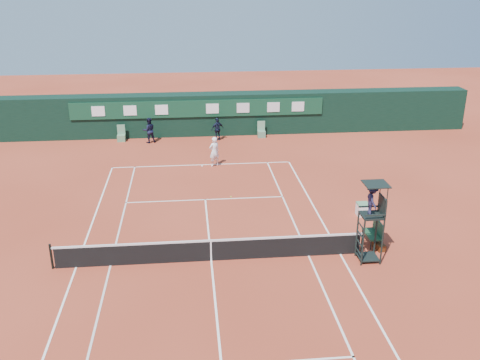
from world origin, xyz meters
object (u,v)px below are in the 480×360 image
object	(u,v)px
player_bench	(375,231)
cooler	(363,209)
umpire_chair	(372,206)
player	(214,152)
tennis_net	(211,250)

from	to	relation	value
player_bench	cooler	xyz separation A→B (m)	(0.40, 2.89, -0.27)
umpire_chair	player	bearing A→B (deg)	115.02
umpire_chair	player_bench	world-z (taller)	umpire_chair
player_bench	player	size ratio (longest dim) A/B	0.65
umpire_chair	player_bench	xyz separation A→B (m)	(0.75, 1.40, -1.86)
tennis_net	player	distance (m)	11.65
umpire_chair	player	distance (m)	13.55
tennis_net	player_bench	xyz separation A→B (m)	(7.22, 0.81, 0.09)
player	tennis_net	bearing A→B (deg)	58.20
cooler	player	size ratio (longest dim) A/B	0.35
player_bench	cooler	world-z (taller)	player_bench
tennis_net	umpire_chair	size ratio (longest dim) A/B	3.77
cooler	player	xyz separation A→B (m)	(-6.85, 7.91, 0.60)
player_bench	cooler	distance (m)	2.93
umpire_chair	cooler	distance (m)	4.93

